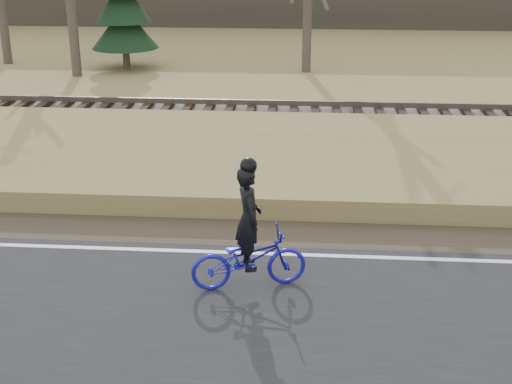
{
  "coord_description": "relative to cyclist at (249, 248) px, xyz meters",
  "views": [
    {
      "loc": [
        3.43,
        -11.01,
        5.53
      ],
      "look_at": [
        2.55,
        0.5,
        1.1
      ],
      "focal_mm": 50.0,
      "sensor_mm": 36.0,
      "label": 1
    }
  ],
  "objects": [
    {
      "name": "shoulder",
      "position": [
        -2.55,
        2.18,
        -0.72
      ],
      "size": [
        120.0,
        1.6,
        0.04
      ],
      "primitive_type": "cube",
      "color": "#473A2B",
      "rests_on": "ground"
    },
    {
      "name": "embankment",
      "position": [
        -2.55,
        5.18,
        -0.52
      ],
      "size": [
        120.0,
        5.0,
        0.44
      ],
      "primitive_type": "cube",
      "color": "olive",
      "rests_on": "ground"
    },
    {
      "name": "road",
      "position": [
        -2.55,
        -1.52,
        -0.71
      ],
      "size": [
        120.0,
        6.0,
        0.06
      ],
      "primitive_type": "cube",
      "color": "black",
      "rests_on": "ground"
    },
    {
      "name": "ground",
      "position": [
        -2.55,
        0.98,
        -0.74
      ],
      "size": [
        120.0,
        120.0,
        0.0
      ],
      "primitive_type": "plane",
      "color": "olive",
      "rests_on": "ground"
    },
    {
      "name": "railroad",
      "position": [
        -2.55,
        8.98,
        -0.21
      ],
      "size": [
        120.0,
        2.4,
        0.29
      ],
      "color": "black",
      "rests_on": "ballast"
    },
    {
      "name": "ballast",
      "position": [
        -2.55,
        8.98,
        -0.51
      ],
      "size": [
        120.0,
        3.0,
        0.45
      ],
      "primitive_type": "cube",
      "color": "slate",
      "rests_on": "ground"
    },
    {
      "name": "edge_line",
      "position": [
        -2.55,
        1.18,
        -0.67
      ],
      "size": [
        120.0,
        0.12,
        0.01
      ],
      "primitive_type": "cube",
      "color": "silver",
      "rests_on": "road"
    },
    {
      "name": "conifer",
      "position": [
        -6.36,
        17.6,
        1.8
      ],
      "size": [
        2.6,
        2.6,
        5.35
      ],
      "color": "#51453B",
      "rests_on": "ground"
    },
    {
      "name": "cyclist",
      "position": [
        0.0,
        0.0,
        0.0
      ],
      "size": [
        1.93,
        1.09,
        2.16
      ],
      "rotation": [
        0.0,
        0.0,
        1.83
      ],
      "color": "#19179E",
      "rests_on": "road"
    }
  ]
}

